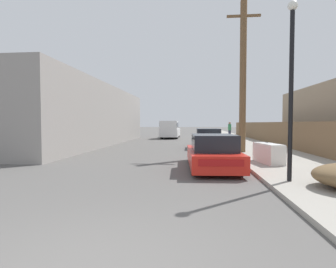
{
  "coord_description": "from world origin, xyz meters",
  "views": [
    {
      "loc": [
        1.19,
        -2.63,
        1.72
      ],
      "look_at": [
        -0.24,
        12.19,
        1.09
      ],
      "focal_mm": 28.0,
      "sensor_mm": 36.0,
      "label": 1
    }
  ],
  "objects": [
    {
      "name": "pickup_truck",
      "position": [
        -1.43,
        26.79,
        0.97
      ],
      "size": [
        1.95,
        5.78,
        1.94
      ],
      "rotation": [
        0.0,
        0.0,
        3.14
      ],
      "color": "silver",
      "rests_on": "ground"
    },
    {
      "name": "wooden_fence",
      "position": [
        7.25,
        16.53,
        0.96
      ],
      "size": [
        0.08,
        36.96,
        1.67
      ],
      "primitive_type": "cube",
      "color": "brown",
      "rests_on": "sidewalk_curb"
    },
    {
      "name": "pedestrian",
      "position": [
        5.13,
        26.33,
        1.0
      ],
      "size": [
        0.34,
        0.34,
        1.71
      ],
      "color": "#282D42",
      "rests_on": "sidewalk_curb"
    },
    {
      "name": "car_parked_mid",
      "position": [
        2.18,
        15.46,
        0.63
      ],
      "size": [
        1.83,
        4.41,
        1.34
      ],
      "rotation": [
        0.0,
        0.0,
        0.01
      ],
      "color": "gray",
      "rests_on": "ground"
    },
    {
      "name": "parked_sports_car_red",
      "position": [
        1.91,
        7.23,
        0.59
      ],
      "size": [
        1.96,
        4.31,
        1.3
      ],
      "rotation": [
        0.0,
        0.0,
        0.05
      ],
      "color": "red",
      "rests_on": "ground"
    },
    {
      "name": "utility_pole",
      "position": [
        3.88,
        12.11,
        4.31
      ],
      "size": [
        1.8,
        0.36,
        8.22
      ],
      "color": "brown",
      "rests_on": "sidewalk_curb"
    },
    {
      "name": "discarded_fridge",
      "position": [
        4.2,
        8.18,
        0.51
      ],
      "size": [
        0.89,
        1.76,
        0.8
      ],
      "rotation": [
        0.0,
        0.0,
        0.18
      ],
      "color": "white",
      "rests_on": "sidewalk_curb"
    },
    {
      "name": "building_left_block",
      "position": [
        -8.49,
        17.47,
        2.3
      ],
      "size": [
        7.0,
        19.94,
        4.59
      ],
      "primitive_type": "cube",
      "color": "gray",
      "rests_on": "ground"
    },
    {
      "name": "street_lamp",
      "position": [
        3.83,
        4.81,
        2.94
      ],
      "size": [
        0.26,
        0.26,
        4.88
      ],
      "color": "black",
      "rests_on": "sidewalk_curb"
    },
    {
      "name": "sidewalk_curb",
      "position": [
        5.3,
        23.5,
        0.06
      ],
      "size": [
        4.2,
        63.0,
        0.12
      ],
      "primitive_type": "cube",
      "color": "#9E998E",
      "rests_on": "ground"
    }
  ]
}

